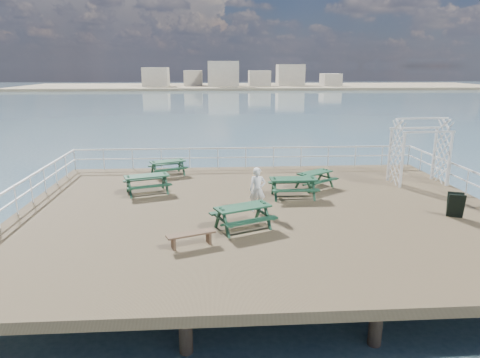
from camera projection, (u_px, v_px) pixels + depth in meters
name	position (u px, v px, depth m)	size (l,w,h in m)	color
ground	(260.00, 213.00, 16.12)	(18.00, 14.00, 0.30)	brown
sea_backdrop	(254.00, 83.00, 146.32)	(300.00, 300.00, 9.20)	#3B5763
railing	(252.00, 171.00, 18.33)	(17.77, 13.76, 1.10)	silver
picnic_table_a	(168.00, 165.00, 21.00)	(2.05, 1.88, 0.81)	#153B24
picnic_table_b	(293.00, 183.00, 17.40)	(1.88, 1.52, 0.91)	#153B24
picnic_table_c	(315.00, 176.00, 18.83)	(2.11, 2.03, 0.80)	#153B24
picnic_table_d	(147.00, 180.00, 17.98)	(2.19, 1.96, 0.88)	#153B24
picnic_table_e	(243.00, 212.00, 14.02)	(2.26, 2.07, 0.89)	#153B24
flat_bench_near	(191.00, 236.00, 12.70)	(1.50, 0.85, 0.42)	brown
trellis_arbor	(419.00, 155.00, 19.34)	(2.49, 1.44, 3.00)	silver
sandwich_board	(456.00, 205.00, 15.11)	(0.66, 0.57, 0.90)	black
person	(257.00, 190.00, 15.67)	(0.60, 0.39, 1.64)	white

